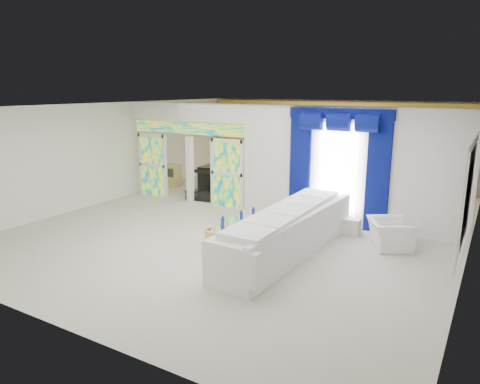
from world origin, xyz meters
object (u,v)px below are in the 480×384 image
Objects in this scene: console_table at (337,224)px; grand_piano at (228,177)px; white_sofa at (288,234)px; coffee_table at (240,231)px; armchair at (390,234)px.

grand_piano reaches higher than console_table.
console_table is 5.29m from grand_piano.
coffee_table is at bearing 170.84° from white_sofa.
coffee_table is 2.44m from console_table.
grand_piano is (-4.28, 4.45, 0.02)m from white_sofa.
console_table is at bearing 81.96° from white_sofa.
coffee_table is at bearing -135.94° from console_table.
coffee_table is at bearing -60.11° from grand_piano.
console_table is at bearing -32.97° from grand_piano.
console_table is (1.75, 1.70, -0.02)m from coffee_table.
white_sofa reaches higher than armchair.
white_sofa is 2.56× the size of grand_piano.
white_sofa is 2.05m from console_table.
coffee_table is 1.04× the size of grand_piano.
grand_piano is at bearing 137.25° from white_sofa.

